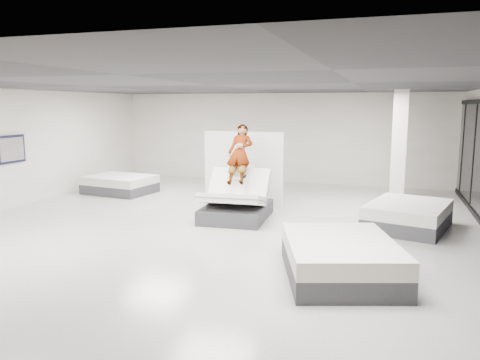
{
  "coord_description": "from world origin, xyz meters",
  "views": [
    {
      "loc": [
        3.72,
        -9.56,
        2.75
      ],
      "look_at": [
        0.38,
        0.94,
        1.0
      ],
      "focal_mm": 35.0,
      "sensor_mm": 36.0,
      "label": 1
    }
  ],
  "objects_px": {
    "person": "(240,166)",
    "divider_panel": "(243,169)",
    "flat_bed_right_far": "(408,216)",
    "flat_bed_right_near": "(340,259)",
    "flat_bed_left_far": "(120,184)",
    "column": "(399,147)",
    "hero_bed": "(236,203)",
    "wall_poster": "(11,149)",
    "remote": "(245,176)"
  },
  "relations": [
    {
      "from": "wall_poster",
      "to": "remote",
      "type": "bearing_deg",
      "value": 5.31
    },
    {
      "from": "divider_panel",
      "to": "flat_bed_right_far",
      "type": "bearing_deg",
      "value": -13.75
    },
    {
      "from": "person",
      "to": "wall_poster",
      "type": "xyz_separation_m",
      "value": [
        -6.14,
        -0.93,
        0.34
      ]
    },
    {
      "from": "flat_bed_right_far",
      "to": "remote",
      "type": "bearing_deg",
      "value": -174.56
    },
    {
      "from": "person",
      "to": "divider_panel",
      "type": "relative_size",
      "value": 0.74
    },
    {
      "from": "flat_bed_right_far",
      "to": "wall_poster",
      "type": "xyz_separation_m",
      "value": [
        -10.15,
        -0.95,
        1.31
      ]
    },
    {
      "from": "remote",
      "to": "divider_panel",
      "type": "height_order",
      "value": "divider_panel"
    },
    {
      "from": "person",
      "to": "flat_bed_left_far",
      "type": "bearing_deg",
      "value": 154.82
    },
    {
      "from": "person",
      "to": "column",
      "type": "height_order",
      "value": "column"
    },
    {
      "from": "wall_poster",
      "to": "flat_bed_right_near",
      "type": "bearing_deg",
      "value": -16.37
    },
    {
      "from": "flat_bed_right_near",
      "to": "flat_bed_left_far",
      "type": "xyz_separation_m",
      "value": [
        -7.45,
        5.41,
        -0.03
      ]
    },
    {
      "from": "divider_panel",
      "to": "person",
      "type": "bearing_deg",
      "value": -74.1
    },
    {
      "from": "hero_bed",
      "to": "person",
      "type": "xyz_separation_m",
      "value": [
        -0.02,
        0.33,
        0.87
      ]
    },
    {
      "from": "person",
      "to": "divider_panel",
      "type": "bearing_deg",
      "value": 100.34
    },
    {
      "from": "divider_panel",
      "to": "column",
      "type": "xyz_separation_m",
      "value": [
        4.09,
        1.82,
        0.57
      ]
    },
    {
      "from": "flat_bed_right_near",
      "to": "column",
      "type": "distance_m",
      "value": 6.83
    },
    {
      "from": "column",
      "to": "person",
      "type": "bearing_deg",
      "value": -140.98
    },
    {
      "from": "hero_bed",
      "to": "flat_bed_left_far",
      "type": "distance_m",
      "value": 5.1
    },
    {
      "from": "flat_bed_right_far",
      "to": "flat_bed_right_near",
      "type": "height_order",
      "value": "flat_bed_right_near"
    },
    {
      "from": "divider_panel",
      "to": "wall_poster",
      "type": "relative_size",
      "value": 2.38
    },
    {
      "from": "flat_bed_left_far",
      "to": "column",
      "type": "height_order",
      "value": "column"
    },
    {
      "from": "hero_bed",
      "to": "flat_bed_right_far",
      "type": "bearing_deg",
      "value": 5.07
    },
    {
      "from": "remote",
      "to": "wall_poster",
      "type": "height_order",
      "value": "wall_poster"
    },
    {
      "from": "flat_bed_right_far",
      "to": "column",
      "type": "relative_size",
      "value": 0.77
    },
    {
      "from": "flat_bed_right_near",
      "to": "divider_panel",
      "type": "bearing_deg",
      "value": 123.21
    },
    {
      "from": "flat_bed_right_near",
      "to": "wall_poster",
      "type": "bearing_deg",
      "value": 163.63
    },
    {
      "from": "divider_panel",
      "to": "remote",
      "type": "bearing_deg",
      "value": -68.86
    },
    {
      "from": "hero_bed",
      "to": "flat_bed_right_near",
      "type": "relative_size",
      "value": 0.77
    },
    {
      "from": "flat_bed_left_far",
      "to": "wall_poster",
      "type": "height_order",
      "value": "wall_poster"
    },
    {
      "from": "person",
      "to": "remote",
      "type": "height_order",
      "value": "person"
    },
    {
      "from": "person",
      "to": "column",
      "type": "distance_m",
      "value": 4.89
    },
    {
      "from": "flat_bed_right_far",
      "to": "wall_poster",
      "type": "height_order",
      "value": "wall_poster"
    },
    {
      "from": "remote",
      "to": "flat_bed_left_far",
      "type": "bearing_deg",
      "value": 152.41
    },
    {
      "from": "hero_bed",
      "to": "remote",
      "type": "xyz_separation_m",
      "value": [
        0.22,
        -0.01,
        0.68
      ]
    },
    {
      "from": "divider_panel",
      "to": "wall_poster",
      "type": "bearing_deg",
      "value": -157.32
    },
    {
      "from": "remote",
      "to": "column",
      "type": "bearing_deg",
      "value": 40.46
    },
    {
      "from": "person",
      "to": "flat_bed_right_far",
      "type": "distance_m",
      "value": 4.12
    },
    {
      "from": "person",
      "to": "flat_bed_left_far",
      "type": "height_order",
      "value": "person"
    },
    {
      "from": "flat_bed_right_near",
      "to": "flat_bed_left_far",
      "type": "relative_size",
      "value": 1.21
    },
    {
      "from": "person",
      "to": "remote",
      "type": "distance_m",
      "value": 0.46
    },
    {
      "from": "hero_bed",
      "to": "flat_bed_right_near",
      "type": "height_order",
      "value": "hero_bed"
    },
    {
      "from": "person",
      "to": "flat_bed_right_near",
      "type": "relative_size",
      "value": 0.63
    },
    {
      "from": "person",
      "to": "divider_panel",
      "type": "height_order",
      "value": "divider_panel"
    },
    {
      "from": "person",
      "to": "flat_bed_right_near",
      "type": "xyz_separation_m",
      "value": [
        2.85,
        -3.57,
        -0.95
      ]
    },
    {
      "from": "flat_bed_right_near",
      "to": "remote",
      "type": "bearing_deg",
      "value": 128.91
    },
    {
      "from": "hero_bed",
      "to": "person",
      "type": "bearing_deg",
      "value": 93.37
    },
    {
      "from": "flat_bed_left_far",
      "to": "wall_poster",
      "type": "bearing_deg",
      "value": -119.21
    },
    {
      "from": "divider_panel",
      "to": "flat_bed_left_far",
      "type": "xyz_separation_m",
      "value": [
        -4.29,
        0.59,
        -0.75
      ]
    },
    {
      "from": "column",
      "to": "hero_bed",
      "type": "bearing_deg",
      "value": -137.93
    },
    {
      "from": "hero_bed",
      "to": "person",
      "type": "relative_size",
      "value": 1.24
    }
  ]
}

